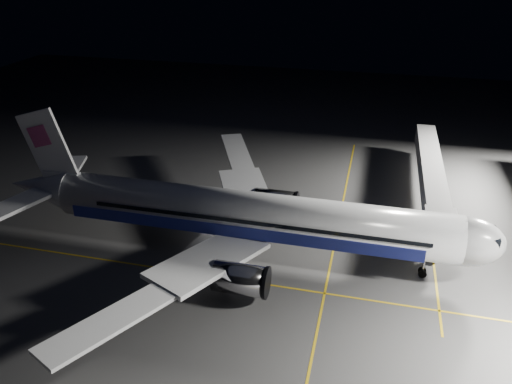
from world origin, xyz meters
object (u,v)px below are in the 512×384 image
Objects in this scene: airliner at (241,214)px; safety_cone_c at (262,209)px; jet_bridge at (432,177)px; baggage_tug at (220,210)px; safety_cone_a at (301,239)px; safety_cone_b at (241,196)px.

airliner is 99.58× the size of safety_cone_c.
jet_bridge is 30.49m from baggage_tug.
safety_cone_a is 1.02× the size of safety_cone_b.
safety_cone_a is at bearing -42.69° from safety_cone_b.
jet_bridge is at bearing 38.04° from airliner.
jet_bridge is 24.60m from safety_cone_c.
airliner is 115.02× the size of safety_cone_a.
jet_bridge is at bearing 5.94° from baggage_tug.
baggage_tug reaches higher than safety_cone_a.
baggage_tug is (-5.45, 7.99, -4.38)m from airliner.
jet_bridge reaches higher than safety_cone_b.
safety_cone_c is (-6.77, 6.50, 0.04)m from safety_cone_a.
baggage_tug is 4.35× the size of safety_cone_c.
baggage_tug is 6.20m from safety_cone_b.
airliner is 9.31m from safety_cone_a.
jet_bridge reaches higher than safety_cone_c.
safety_cone_a is 0.87× the size of safety_cone_c.
airliner is 10.62m from baggage_tug.
baggage_tug reaches higher than safety_cone_c.
jet_bridge is 55.72× the size of safety_cone_c.
airliner reaches higher than jet_bridge.
safety_cone_b is (-10.84, 10.00, -0.01)m from safety_cone_a.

